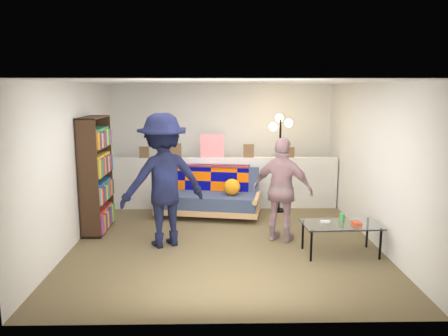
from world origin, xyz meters
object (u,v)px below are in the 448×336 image
Objects in this scene: coffee_table at (341,226)px; floor_lamp at (280,143)px; person_right at (282,190)px; person_left at (163,180)px; futon_sofa at (210,196)px; bookshelf at (96,178)px.

floor_lamp reaches higher than coffee_table.
person_left is at bearing 31.52° from person_right.
floor_lamp is (-0.56, 2.25, 0.89)m from coffee_table.
person_right is (1.11, -1.39, 0.43)m from futon_sofa.
person_right is (1.78, 0.13, -0.19)m from person_left.
futon_sofa is 1.07× the size of floor_lamp.
coffee_table is 0.59× the size of floor_lamp.
coffee_table is (3.71, -1.15, -0.46)m from bookshelf.
floor_lamp reaches higher than person_right.
coffee_table is 0.68× the size of person_right.
person_right reaches higher than futon_sofa.
floor_lamp is at bearing -69.36° from person_right.
person_right is (-0.20, -1.68, -0.51)m from floor_lamp.
person_left is (-1.97, -1.81, -0.32)m from floor_lamp.
coffee_table is 2.48m from floor_lamp.
coffee_table is (1.87, -1.95, 0.05)m from futon_sofa.
futon_sofa is 1.06× the size of bookshelf.
floor_lamp reaches higher than futon_sofa.
person_left is (-2.53, 0.44, 0.57)m from coffee_table.
futon_sofa is 2.07m from bookshelf.
person_left is at bearing 170.25° from coffee_table.
person_left reaches higher than floor_lamp.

